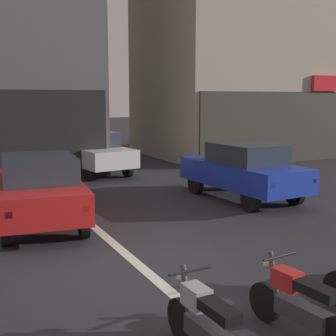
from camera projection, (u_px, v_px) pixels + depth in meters
ground_plane at (145, 270)px, 7.80m from camera, size 120.00×120.00×0.00m
lane_centre_line at (63, 200)px, 13.13m from camera, size 0.20×18.00×0.01m
building_far_right at (244, 8)px, 23.27m from camera, size 9.81×7.62×15.02m
car_red_crossing_near at (40, 188)px, 10.39m from camera, size 2.19×4.26×1.64m
car_blue_parked_kerbside at (244, 169)px, 13.14m from camera, size 2.01×4.20×1.64m
car_white_down_street at (93, 151)px, 17.58m from camera, size 2.30×4.30×1.64m
motorcycle_silver_row_leftmost at (205, 324)px, 5.01m from camera, size 0.55×1.67×0.98m
motorcycle_red_row_left_mid at (298, 304)px, 5.50m from camera, size 0.55×1.67×0.98m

